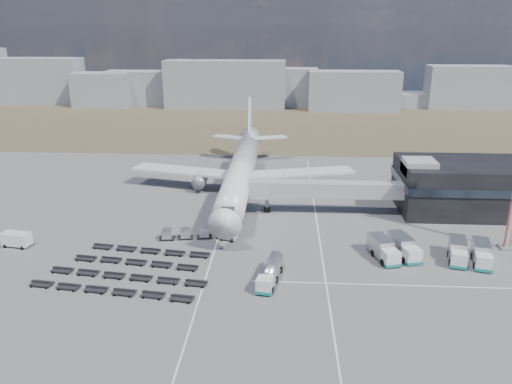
{
  "coord_description": "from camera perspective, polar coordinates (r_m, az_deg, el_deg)",
  "views": [
    {
      "loc": [
        9.43,
        -73.69,
        36.66
      ],
      "look_at": [
        3.94,
        21.18,
        4.0
      ],
      "focal_mm": 35.0,
      "sensor_mm": 36.0,
      "label": 1
    }
  ],
  "objects": [
    {
      "name": "baggage_dollies",
      "position": [
        80.18,
        -14.33,
        -8.57
      ],
      "size": [
        26.32,
        18.01,
        0.77
      ],
      "rotation": [
        0.0,
        0.0,
        -0.13
      ],
      "color": "black",
      "rests_on": "ground"
    },
    {
      "name": "service_trucks_far",
      "position": [
        87.21,
        23.22,
        -6.38
      ],
      "size": [
        7.67,
        8.57,
        2.96
      ],
      "rotation": [
        0.0,
        0.0,
        -0.23
      ],
      "color": "silver",
      "rests_on": "ground"
    },
    {
      "name": "skyline",
      "position": [
        227.21,
        1.07,
        12.12
      ],
      "size": [
        294.89,
        24.07,
        24.77
      ],
      "color": "gray",
      "rests_on": "ground"
    },
    {
      "name": "airliner",
      "position": [
        111.01,
        -1.7,
        2.55
      ],
      "size": [
        51.59,
        64.53,
        17.62
      ],
      "color": "silver",
      "rests_on": "ground"
    },
    {
      "name": "ground",
      "position": [
        82.84,
        -3.6,
        -7.34
      ],
      "size": [
        420.0,
        420.0,
        0.0
      ],
      "primitive_type": "plane",
      "color": "#565659",
      "rests_on": "ground"
    },
    {
      "name": "grass_strip",
      "position": [
        187.55,
        0.37,
        7.7
      ],
      "size": [
        420.0,
        90.0,
        0.01
      ],
      "primitive_type": "cube",
      "color": "#4B432D",
      "rests_on": "ground"
    },
    {
      "name": "terminal",
      "position": [
        109.51,
        23.65,
        0.66
      ],
      "size": [
        30.4,
        16.4,
        11.0
      ],
      "color": "black",
      "rests_on": "ground"
    },
    {
      "name": "lane_markings",
      "position": [
        85.0,
        3.24,
        -6.61
      ],
      "size": [
        47.12,
        110.0,
        0.01
      ],
      "color": "silver",
      "rests_on": "ground"
    },
    {
      "name": "pushback_tug",
      "position": [
        88.44,
        -3.16,
        -5.08
      ],
      "size": [
        3.23,
        2.42,
        1.34
      ],
      "primitive_type": "cube",
      "rotation": [
        0.0,
        0.0,
        -0.31
      ],
      "color": "silver",
      "rests_on": "ground"
    },
    {
      "name": "service_trucks_near",
      "position": [
        84.61,
        15.46,
        -6.22
      ],
      "size": [
        8.09,
        8.93,
        3.01
      ],
      "rotation": [
        0.0,
        0.0,
        0.28
      ],
      "color": "silver",
      "rests_on": "ground"
    },
    {
      "name": "catering_truck",
      "position": [
        114.57,
        0.4,
        1.15
      ],
      "size": [
        5.33,
        7.38,
        3.14
      ],
      "rotation": [
        0.0,
        0.0,
        -0.42
      ],
      "color": "silver",
      "rests_on": "ground"
    },
    {
      "name": "jet_bridge",
      "position": [
        99.49,
        6.87,
        0.3
      ],
      "size": [
        30.3,
        3.8,
        7.05
      ],
      "color": "#939399",
      "rests_on": "ground"
    },
    {
      "name": "uld_row",
      "position": [
        89.36,
        -7.0,
        -4.68
      ],
      "size": [
        12.64,
        3.68,
        1.74
      ],
      "rotation": [
        0.0,
        0.0,
        0.16
      ],
      "color": "black",
      "rests_on": "ground"
    },
    {
      "name": "fuel_tanker",
      "position": [
        74.6,
        1.61,
        -9.18
      ],
      "size": [
        3.97,
        9.4,
        2.95
      ],
      "rotation": [
        0.0,
        0.0,
        -0.19
      ],
      "color": "silver",
      "rests_on": "ground"
    },
    {
      "name": "utility_van",
      "position": [
        94.92,
        -25.69,
        -4.92
      ],
      "size": [
        5.05,
        2.87,
        2.51
      ],
      "primitive_type": "cube",
      "rotation": [
        0.0,
        0.0,
        -0.16
      ],
      "color": "silver",
      "rests_on": "ground"
    }
  ]
}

